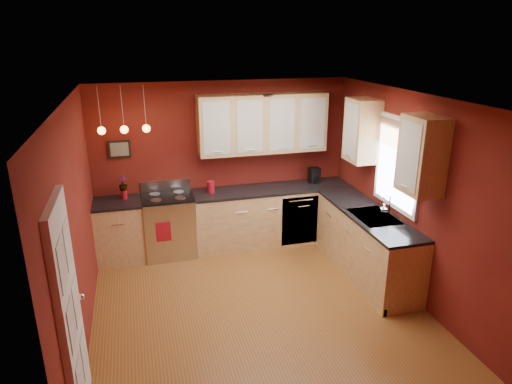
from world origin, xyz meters
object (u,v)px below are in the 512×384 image
object	(u,v)px
sink	(374,218)
coffee_maker	(314,176)
soap_pump	(383,211)
red_canister	(211,187)
gas_range	(169,225)

from	to	relation	value
sink	coffee_maker	world-z (taller)	sink
coffee_maker	soap_pump	size ratio (longest dim) A/B	1.28
sink	coffee_maker	size ratio (longest dim) A/B	2.86
sink	coffee_maker	distance (m)	1.61
red_canister	soap_pump	bearing A→B (deg)	-37.61
sink	coffee_maker	bearing A→B (deg)	98.08
sink	red_canister	world-z (taller)	sink
sink	coffee_maker	xyz separation A→B (m)	(-0.23, 1.59, 0.14)
soap_pump	gas_range	bearing A→B (deg)	150.01
coffee_maker	soap_pump	distance (m)	1.68
gas_range	sink	distance (m)	3.05
coffee_maker	gas_range	bearing A→B (deg)	176.64
gas_range	soap_pump	distance (m)	3.18
red_canister	coffee_maker	xyz separation A→B (m)	(1.73, 0.08, 0.02)
soap_pump	coffee_maker	bearing A→B (deg)	100.79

